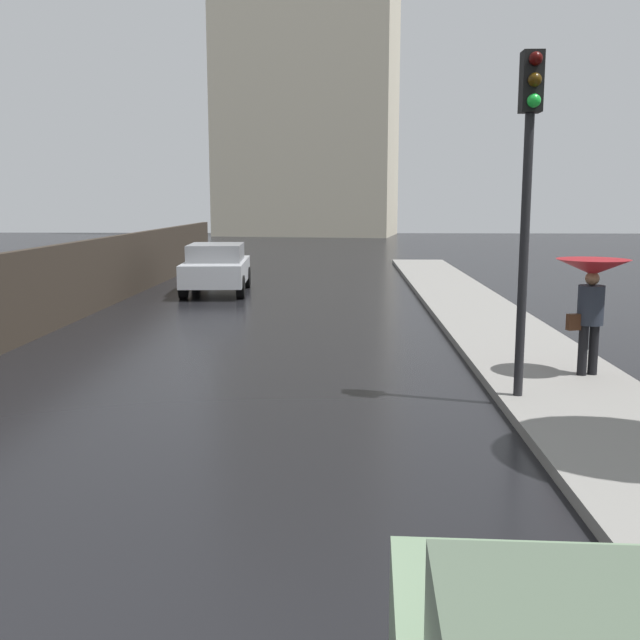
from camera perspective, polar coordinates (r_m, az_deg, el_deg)
name	(u,v)px	position (r m, az deg, el deg)	size (l,w,h in m)	color
car_silver_mid_road	(217,267)	(22.20, -7.97, 4.04)	(2.04, 4.13, 1.46)	#B2B5BA
pedestrian_with_umbrella_near	(592,283)	(11.63, 20.18, 2.71)	(1.06, 1.06, 1.74)	black
traffic_light	(528,162)	(10.01, 15.73, 11.59)	(0.26, 0.39, 4.43)	black
distant_tower	(308,43)	(60.60, -0.95, 20.55)	(14.57, 10.20, 29.35)	beige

